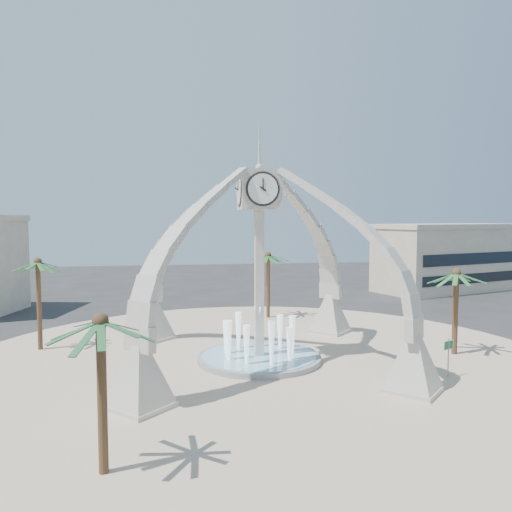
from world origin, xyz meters
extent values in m
plane|color=#282828|center=(0.00, 0.00, 0.00)|extent=(140.00, 140.00, 0.00)
cylinder|color=tan|center=(0.00, 0.00, 0.03)|extent=(40.00, 40.00, 0.06)
cube|color=#BCB7A7|center=(0.00, 0.00, 4.90)|extent=(0.55, 0.55, 9.80)
cube|color=#BCB7A7|center=(0.00, 0.00, 11.05)|extent=(2.50, 2.50, 2.50)
cone|color=#BCB7A7|center=(0.00, 0.00, 14.30)|extent=(0.20, 0.20, 4.00)
cylinder|color=white|center=(0.00, -1.29, 11.05)|extent=(1.84, 0.04, 1.84)
pyramid|color=#BCB7A7|center=(7.07, 7.07, 1.60)|extent=(3.80, 3.80, 3.20)
pyramid|color=#BCB7A7|center=(-7.07, 7.07, 1.60)|extent=(3.80, 3.80, 3.20)
pyramid|color=#BCB7A7|center=(-7.07, -7.07, 1.60)|extent=(3.80, 3.80, 3.20)
pyramid|color=#BCB7A7|center=(7.07, -7.07, 1.60)|extent=(3.80, 3.80, 3.20)
cylinder|color=gray|center=(0.00, 0.00, 0.20)|extent=(8.00, 8.00, 0.40)
cylinder|color=#94CCDD|center=(0.00, 0.00, 0.42)|extent=(7.40, 7.40, 0.04)
cone|color=white|center=(0.00, 0.00, 2.02)|extent=(0.60, 0.60, 3.20)
cube|color=beige|center=(30.00, 28.00, 4.00)|extent=(21.49, 13.79, 8.00)
cube|color=beige|center=(30.00, 28.00, 8.30)|extent=(21.87, 14.17, 0.60)
cylinder|color=brown|center=(13.39, -0.58, 2.85)|extent=(0.37, 0.37, 5.69)
cylinder|color=brown|center=(-14.72, 5.32, 3.18)|extent=(0.34, 0.34, 6.35)
cylinder|color=brown|center=(3.29, 13.98, 3.00)|extent=(0.35, 0.35, 6.00)
cylinder|color=brown|center=(-8.00, -13.17, 2.86)|extent=(0.36, 0.36, 5.73)
cylinder|color=slate|center=(10.22, -5.17, 1.17)|extent=(0.07, 0.07, 2.33)
cube|color=#175D34|center=(10.22, -5.17, 1.96)|extent=(0.74, 0.35, 0.47)
cube|color=white|center=(10.22, -5.17, 1.96)|extent=(0.79, 0.36, 0.53)
camera|label=1|loc=(-5.44, -31.25, 9.22)|focal=35.00mm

